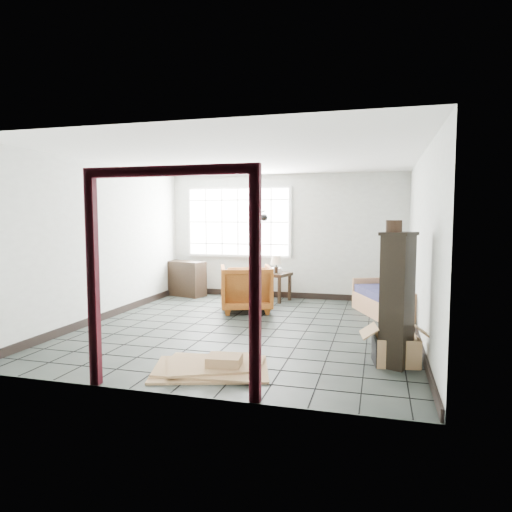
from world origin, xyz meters
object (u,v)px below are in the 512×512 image
(armchair, at_px, (246,286))
(side_table, at_px, (276,278))
(futon_sofa, at_px, (394,300))
(tall_shelf, at_px, (397,298))

(armchair, xyz_separation_m, side_table, (0.31, 1.10, 0.01))
(futon_sofa, height_order, armchair, armchair)
(futon_sofa, relative_size, tall_shelf, 1.28)
(armchair, bearing_deg, side_table, -125.73)
(futon_sofa, xyz_separation_m, tall_shelf, (-0.05, -2.64, 0.49))
(side_table, relative_size, tall_shelf, 0.43)
(side_table, bearing_deg, armchair, -105.56)
(futon_sofa, distance_m, tall_shelf, 2.68)
(armchair, bearing_deg, futon_sofa, 163.07)
(futon_sofa, height_order, tall_shelf, tall_shelf)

